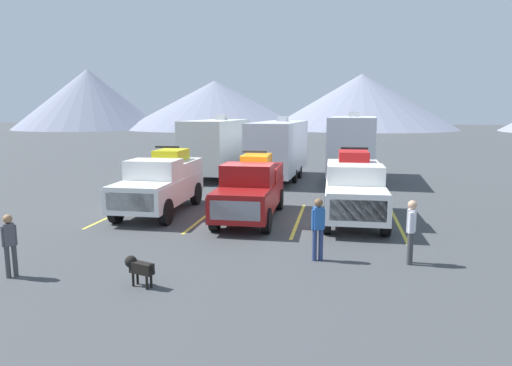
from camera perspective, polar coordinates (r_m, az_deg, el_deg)
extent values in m
plane|color=#3F4244|center=(17.49, -0.73, -4.51)|extent=(240.00, 240.00, 0.00)
cube|color=white|center=(18.84, -11.89, -0.84)|extent=(2.16, 5.55, 0.91)
cube|color=white|center=(16.95, -14.36, -0.32)|extent=(2.01, 1.58, 0.08)
cube|color=white|center=(18.25, -12.54, 1.56)|extent=(1.97, 1.47, 0.81)
cube|color=slate|center=(17.72, -13.23, 1.45)|extent=(1.82, 0.26, 0.60)
cube|color=white|center=(20.11, -10.43, 1.97)|extent=(2.07, 2.57, 0.58)
cube|color=silver|center=(16.36, -15.34, -2.29)|extent=(1.76, 0.09, 0.64)
cylinder|color=black|center=(16.87, -11.12, -3.53)|extent=(0.30, 0.96, 0.96)
cylinder|color=black|center=(17.62, -16.93, -3.22)|extent=(0.30, 0.96, 0.96)
cylinder|color=black|center=(20.35, -7.45, -1.28)|extent=(0.30, 0.96, 0.96)
cylinder|color=black|center=(20.98, -12.43, -1.11)|extent=(0.30, 0.96, 0.96)
cube|color=yellow|center=(20.05, -10.47, 3.44)|extent=(1.16, 1.64, 0.45)
cylinder|color=black|center=(19.37, -9.73, 3.25)|extent=(0.19, 0.44, 0.44)
cylinder|color=black|center=(19.70, -12.29, 3.27)|extent=(0.19, 0.44, 0.44)
cylinder|color=black|center=(20.43, -8.71, 3.57)|extent=(0.19, 0.44, 0.44)
cylinder|color=black|center=(20.73, -11.16, 3.59)|extent=(0.19, 0.44, 0.44)
cube|color=black|center=(19.59, -10.95, 4.40)|extent=(1.03, 0.10, 0.08)
cube|color=maroon|center=(17.36, -0.73, -1.65)|extent=(2.03, 5.61, 0.91)
cube|color=maroon|center=(15.33, -2.05, -1.21)|extent=(1.88, 1.59, 0.08)
cube|color=maroon|center=(16.73, -1.04, 0.96)|extent=(1.84, 1.48, 0.83)
cube|color=slate|center=(16.16, -1.41, 0.82)|extent=(1.71, 0.26, 0.61)
cube|color=maroon|center=(18.71, 0.07, 1.36)|extent=(1.94, 2.60, 0.53)
cube|color=silver|center=(14.70, -2.62, -3.44)|extent=(1.64, 0.09, 0.63)
cylinder|color=black|center=(15.49, 1.29, -4.68)|extent=(0.29, 0.86, 0.85)
cylinder|color=black|center=(15.83, -5.12, -4.42)|extent=(0.29, 0.86, 0.85)
cylinder|color=black|center=(19.16, 2.89, -2.02)|extent=(0.29, 0.86, 0.85)
cylinder|color=black|center=(19.44, -2.33, -1.86)|extent=(0.29, 0.86, 0.85)
cube|color=orange|center=(18.65, 0.07, 2.86)|extent=(1.09, 1.66, 0.45)
cylinder|color=black|center=(18.03, 1.15, 2.63)|extent=(0.19, 0.44, 0.44)
cylinder|color=black|center=(18.18, -1.57, 2.68)|extent=(0.19, 0.44, 0.44)
cylinder|color=black|center=(19.14, 1.63, 3.00)|extent=(0.19, 0.44, 0.44)
cylinder|color=black|center=(19.28, -0.94, 3.05)|extent=(0.19, 0.44, 0.44)
cube|color=black|center=(18.16, -0.16, 3.88)|extent=(0.97, 0.10, 0.08)
cube|color=white|center=(17.35, 12.06, -1.63)|extent=(2.17, 5.46, 0.97)
cube|color=white|center=(15.34, 12.45, -1.04)|extent=(2.01, 1.55, 0.08)
cube|color=white|center=(16.74, 12.23, 0.93)|extent=(1.97, 1.45, 0.74)
cube|color=slate|center=(16.17, 12.33, 0.78)|extent=(1.83, 0.24, 0.54)
cube|color=white|center=(18.68, 11.94, 1.57)|extent=(2.07, 2.53, 0.61)
cube|color=silver|center=(14.72, 12.53, -3.36)|extent=(1.76, 0.09, 0.68)
cylinder|color=black|center=(15.73, 15.78, -4.67)|extent=(0.30, 0.93, 0.93)
cylinder|color=black|center=(15.63, 8.80, -4.53)|extent=(0.30, 0.93, 0.93)
cylinder|color=black|center=(19.32, 14.59, -2.10)|extent=(0.30, 0.93, 0.93)
cylinder|color=black|center=(19.24, 8.93, -1.97)|extent=(0.30, 0.93, 0.93)
cube|color=red|center=(18.62, 11.99, 3.19)|extent=(1.17, 1.62, 0.45)
cylinder|color=black|center=(18.10, 13.54, 2.95)|extent=(0.19, 0.44, 0.44)
cylinder|color=black|center=(18.06, 10.59, 3.04)|extent=(0.19, 0.44, 0.44)
cylinder|color=black|center=(19.19, 13.31, 3.29)|extent=(0.19, 0.44, 0.44)
cylinder|color=black|center=(19.15, 10.52, 3.37)|extent=(0.19, 0.44, 0.44)
cube|color=black|center=(18.14, 12.09, 4.22)|extent=(1.04, 0.10, 0.08)
cube|color=gold|center=(19.47, -16.53, -3.48)|extent=(0.12, 5.50, 0.01)
cube|color=gold|center=(18.14, -6.23, -4.06)|extent=(0.12, 5.50, 0.01)
cube|color=gold|center=(17.48, 5.28, -4.55)|extent=(0.12, 5.50, 0.01)
cube|color=gold|center=(17.55, 17.20, -4.87)|extent=(0.12, 5.50, 0.01)
cube|color=silver|center=(27.93, -4.90, 4.72)|extent=(2.86, 6.70, 2.96)
cube|color=#4C6B99|center=(28.34, -7.35, 5.04)|extent=(0.35, 6.31, 0.24)
cube|color=silver|center=(28.79, -4.33, 8.10)|extent=(0.64, 0.73, 0.30)
cube|color=#333333|center=(24.48, -7.70, 0.08)|extent=(0.18, 1.20, 0.12)
cylinder|color=black|center=(27.01, -3.05, 1.12)|extent=(0.26, 0.77, 0.76)
cylinder|color=black|center=(27.75, -7.64, 1.26)|extent=(0.26, 0.77, 0.76)
cylinder|color=black|center=(28.51, -2.16, 1.54)|extent=(0.26, 0.77, 0.76)
cylinder|color=black|center=(29.21, -6.53, 1.67)|extent=(0.26, 0.77, 0.76)
cube|color=silver|center=(27.06, 2.86, 4.52)|extent=(2.80, 7.77, 2.88)
cube|color=#4C6B99|center=(27.29, 0.35, 4.88)|extent=(0.41, 7.34, 0.24)
cube|color=silver|center=(28.11, 3.32, 7.94)|extent=(0.64, 0.73, 0.30)
cube|color=#333333|center=(22.95, 0.79, -0.44)|extent=(0.18, 1.20, 0.12)
cylinder|color=black|center=(26.15, 4.84, 0.83)|extent=(0.26, 0.77, 0.76)
cylinder|color=black|center=(26.56, 0.13, 0.99)|extent=(0.26, 0.77, 0.76)
cylinder|color=black|center=(27.95, 5.40, 1.36)|extent=(0.26, 0.77, 0.76)
cylinder|color=black|center=(28.34, 0.98, 1.50)|extent=(0.26, 0.77, 0.76)
cube|color=silver|center=(27.52, 11.87, 4.72)|extent=(2.87, 6.93, 3.17)
cube|color=#595960|center=(27.57, 9.25, 5.13)|extent=(0.37, 6.53, 0.24)
cube|color=silver|center=(28.47, 12.05, 8.35)|extent=(0.64, 0.73, 0.30)
cube|color=#333333|center=(23.75, 11.45, -0.30)|extent=(0.18, 1.20, 0.12)
cylinder|color=black|center=(26.88, 14.16, 0.81)|extent=(0.26, 0.77, 0.76)
cylinder|color=black|center=(26.95, 9.25, 0.99)|extent=(0.26, 0.77, 0.76)
cylinder|color=black|center=(28.50, 14.13, 1.27)|extent=(0.26, 0.77, 0.76)
cylinder|color=black|center=(28.56, 9.49, 1.44)|extent=(0.26, 0.77, 0.76)
cylinder|color=navy|center=(12.88, 8.03, -7.57)|extent=(0.13, 0.13, 0.88)
cylinder|color=navy|center=(12.82, 7.27, -7.63)|extent=(0.13, 0.13, 0.88)
cube|color=#2659A5|center=(12.66, 7.72, -4.34)|extent=(0.31, 0.28, 0.62)
sphere|color=brown|center=(12.56, 7.76, -2.43)|extent=(0.24, 0.24, 0.24)
cylinder|color=#2659A5|center=(12.71, 8.32, -4.44)|extent=(0.10, 0.10, 0.56)
cylinder|color=#2659A5|center=(12.62, 7.11, -4.52)|extent=(0.10, 0.10, 0.56)
cylinder|color=#3F3F42|center=(13.23, 18.62, -7.52)|extent=(0.13, 0.13, 0.88)
cylinder|color=#3F3F42|center=(13.06, 18.47, -7.73)|extent=(0.13, 0.13, 0.88)
cube|color=silver|center=(12.95, 18.71, -4.44)|extent=(0.27, 0.31, 0.62)
sphere|color=tan|center=(12.86, 18.81, -2.57)|extent=(0.24, 0.24, 0.24)
cylinder|color=silver|center=(13.09, 18.82, -4.44)|extent=(0.10, 0.10, 0.56)
cylinder|color=silver|center=(12.82, 18.58, -4.71)|extent=(0.10, 0.10, 0.56)
cylinder|color=#3F3F42|center=(13.03, -27.69, -8.53)|extent=(0.12, 0.12, 0.80)
cylinder|color=#3F3F42|center=(13.00, -28.41, -8.61)|extent=(0.12, 0.12, 0.80)
cube|color=#4C4C51|center=(12.84, -28.28, -5.64)|extent=(0.29, 0.30, 0.57)
sphere|color=#9E704C|center=(12.75, -28.41, -3.93)|extent=(0.22, 0.22, 0.22)
cylinder|color=#4C4C51|center=(12.86, -27.70, -5.70)|extent=(0.09, 0.09, 0.51)
cylinder|color=#4C4C51|center=(12.82, -28.84, -5.83)|extent=(0.09, 0.09, 0.51)
cube|color=black|center=(11.22, -13.98, -10.19)|extent=(0.64, 0.40, 0.26)
sphere|color=black|center=(11.40, -15.24, -9.37)|extent=(0.29, 0.29, 0.29)
cylinder|color=black|center=(10.98, -12.71, -10.27)|extent=(0.16, 0.09, 0.20)
cylinder|color=black|center=(11.40, -14.97, -11.47)|extent=(0.06, 0.06, 0.33)
cylinder|color=black|center=(11.50, -14.46, -11.27)|extent=(0.06, 0.06, 0.33)
cylinder|color=black|center=(11.13, -13.37, -11.93)|extent=(0.06, 0.06, 0.33)
cylinder|color=black|center=(11.23, -12.86, -11.72)|extent=(0.06, 0.06, 0.33)
cone|color=gray|center=(108.67, -20.02, 9.75)|extent=(31.68, 31.68, 12.88)
cone|color=gray|center=(103.44, -5.11, 9.63)|extent=(39.84, 39.84, 10.42)
cone|color=gray|center=(104.17, 12.90, 9.82)|extent=(40.66, 40.66, 11.80)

